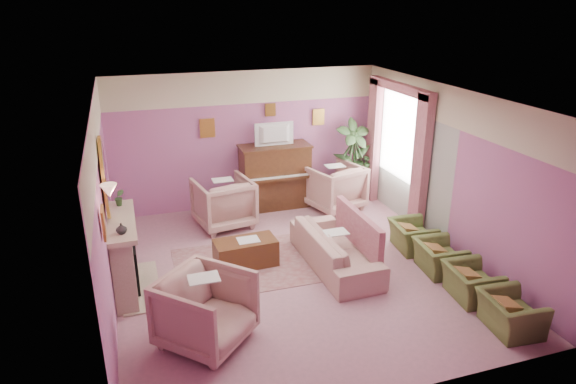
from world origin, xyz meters
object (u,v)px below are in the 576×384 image
object	(u,v)px
television	(275,133)
olive_chair_c	(439,253)
olive_chair_a	(511,308)
olive_chair_d	(412,232)
sofa	(335,242)
piano	(275,177)
coffee_table	(246,253)
floral_armchair_front	(206,307)
floral_armchair_left	(223,200)
olive_chair_b	(472,278)
side_table	(358,183)
floral_armchair_right	(334,185)

from	to	relation	value
television	olive_chair_c	size ratio (longest dim) A/B	1.05
olive_chair_a	olive_chair_d	xyz separation A→B (m)	(0.00, 2.46, 0.00)
television	sofa	world-z (taller)	television
piano	television	size ratio (longest dim) A/B	1.75
coffee_table	sofa	distance (m)	1.48
olive_chair_d	floral_armchair_front	bearing A→B (deg)	-158.98
television	floral_armchair_left	world-z (taller)	television
olive_chair_b	side_table	world-z (taller)	side_table
olive_chair_a	television	bearing A→B (deg)	108.60
olive_chair_d	floral_armchair_right	bearing A→B (deg)	104.92
floral_armchair_right	olive_chair_b	xyz separation A→B (m)	(0.57, -3.78, -0.19)
coffee_table	olive_chair_d	distance (m)	2.92
floral_armchair_front	olive_chair_b	world-z (taller)	floral_armchair_front
television	olive_chair_a	distance (m)	5.47
floral_armchair_right	sofa	bearing A→B (deg)	-112.42
olive_chair_a	olive_chair_d	bearing A→B (deg)	90.00
floral_armchair_front	television	bearing A→B (deg)	62.16
coffee_table	olive_chair_d	size ratio (longest dim) A/B	1.31
floral_armchair_front	olive_chair_d	world-z (taller)	floral_armchair_front
sofa	olive_chair_c	world-z (taller)	sofa
floral_armchair_front	olive_chair_c	bearing A→B (deg)	9.69
sofa	floral_armchair_right	bearing A→B (deg)	67.58
floral_armchair_right	olive_chair_a	xyz separation A→B (m)	(0.57, -4.60, -0.19)
coffee_table	floral_armchair_right	xyz separation A→B (m)	(2.33, 1.81, 0.30)
television	olive_chair_b	xyz separation A→B (m)	(1.70, -4.22, -1.27)
floral_armchair_left	side_table	world-z (taller)	floral_armchair_left
television	side_table	distance (m)	2.24
sofa	side_table	xyz separation A→B (m)	(1.67, 2.65, -0.08)
floral_armchair_front	olive_chair_d	size ratio (longest dim) A/B	1.37
side_table	sofa	bearing A→B (deg)	-122.25
coffee_table	olive_chair_b	bearing A→B (deg)	-34.21
floral_armchair_left	olive_chair_d	distance (m)	3.54
floral_armchair_front	side_table	distance (m)	5.65
piano	floral_armchair_right	bearing A→B (deg)	-23.65
television	side_table	bearing A→B (deg)	-2.18
side_table	olive_chair_b	bearing A→B (deg)	-92.25
floral_armchair_right	olive_chair_c	size ratio (longest dim) A/B	1.37
olive_chair_c	side_table	world-z (taller)	side_table
coffee_table	olive_chair_b	size ratio (longest dim) A/B	1.31
piano	olive_chair_b	world-z (taller)	piano
floral_armchair_right	olive_chair_d	distance (m)	2.22
piano	floral_armchair_right	world-z (taller)	piano
television	sofa	size ratio (longest dim) A/B	0.38
olive_chair_a	side_table	xyz separation A→B (m)	(0.16, 4.97, 0.02)
olive_chair_a	side_table	distance (m)	4.97
floral_armchair_right	coffee_table	bearing A→B (deg)	-142.12
coffee_table	side_table	xyz separation A→B (m)	(3.06, 2.18, 0.12)
olive_chair_c	olive_chair_d	size ratio (longest dim) A/B	1.00
floral_armchair_left	olive_chair_d	world-z (taller)	floral_armchair_left
coffee_table	floral_armchair_left	world-z (taller)	floral_armchair_left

